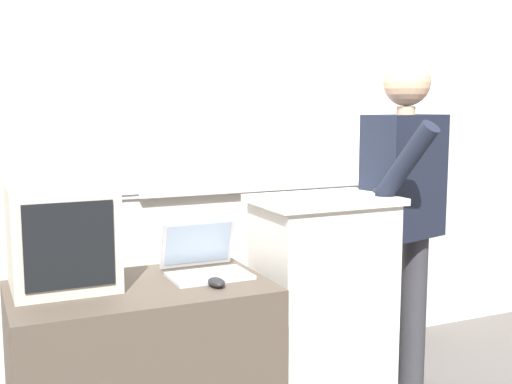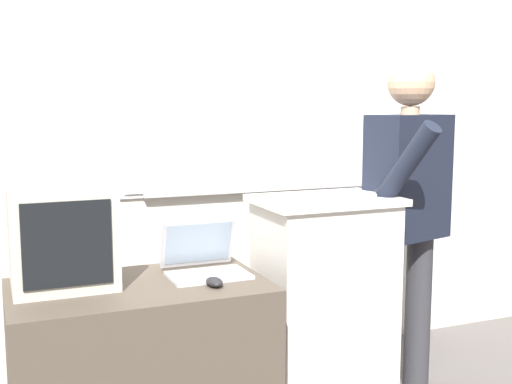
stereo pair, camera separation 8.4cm
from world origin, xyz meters
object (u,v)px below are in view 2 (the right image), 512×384
Objects in this scene: side_desk at (141,378)px; computer_mouse_by_laptop at (214,282)px; crt_monitor at (62,235)px; wireless_keyboard at (328,196)px; lectern_podium at (324,309)px; computer_mouse_by_keyboard at (383,192)px; person_presenter at (408,205)px; laptop at (203,259)px.

computer_mouse_by_laptop is at bearing -27.70° from side_desk.
crt_monitor is (-0.27, 0.10, 0.58)m from side_desk.
side_desk is at bearing -177.48° from wireless_keyboard.
side_desk is 0.64m from crt_monitor.
wireless_keyboard is at bearing 16.55° from computer_mouse_by_laptop.
computer_mouse_by_keyboard is at bearing -15.37° from lectern_podium.
computer_mouse_by_laptop is at bearing -23.69° from crt_monitor.
crt_monitor is at bearing 156.31° from computer_mouse_by_laptop.
lectern_podium is at bearing 173.30° from person_presenter.
computer_mouse_by_laptop is at bearing -159.17° from lectern_podium.
wireless_keyboard is 1.12m from crt_monitor.
computer_mouse_by_keyboard reaches higher than side_desk.
computer_mouse_by_keyboard is at bearing -164.31° from person_presenter.
person_presenter reaches higher than computer_mouse_by_keyboard.
lectern_podium reaches higher than side_desk.
computer_mouse_by_keyboard is at bearing 10.46° from computer_mouse_by_laptop.
crt_monitor is at bearing 160.43° from side_desk.
person_presenter reaches higher than crt_monitor.
crt_monitor is at bearing 179.85° from lectern_podium.
wireless_keyboard reaches higher than laptop.
crt_monitor is at bearing 176.97° from computer_mouse_by_keyboard.
crt_monitor is (-1.12, 0.06, -0.09)m from wireless_keyboard.
lectern_podium is 0.67m from person_presenter.
lectern_podium is 2.52× the size of wireless_keyboard.
lectern_podium is at bearing 2.69° from laptop.
side_desk is 1.31m from computer_mouse_by_keyboard.
person_presenter is at bearing 13.69° from wireless_keyboard.
wireless_keyboard is 1.05× the size of crt_monitor.
wireless_keyboard is 0.28m from computer_mouse_by_keyboard.
computer_mouse_by_keyboard is at bearing -2.96° from laptop.
lectern_podium is at bearing -0.15° from crt_monitor.
laptop is at bearing 177.04° from computer_mouse_by_keyboard.
side_desk is 0.53m from laptop.
person_presenter is 1.09m from laptop.
side_desk is 9.78× the size of computer_mouse_by_keyboard.
wireless_keyboard is at bearing -2.85° from laptop.
computer_mouse_by_laptop is at bearing -179.48° from person_presenter.
lectern_podium is at bearing 20.83° from computer_mouse_by_laptop.
lectern_podium is 3.27× the size of laptop.
laptop reaches higher than computer_mouse_by_laptop.
lectern_podium is 10.41× the size of computer_mouse_by_keyboard.
person_presenter reaches higher than side_desk.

